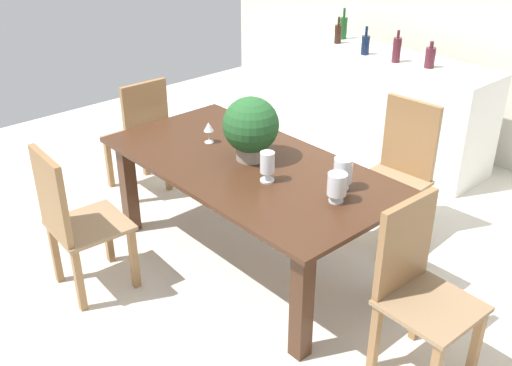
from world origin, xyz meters
The scene contains 18 objects.
ground_plane centered at (0.00, 0.00, 0.00)m, with size 7.04×7.04×0.00m, color silver.
back_wall centered at (0.00, 2.60, 1.30)m, with size 6.40×0.10×2.60m, color beige.
dining_table centered at (0.00, -0.12, 0.62)m, with size 2.00×1.03×0.74m.
chair_far_right centered at (0.44, 0.92, 0.55)m, with size 0.48×0.50×1.01m.
chair_head_end centered at (-1.31, -0.12, 0.54)m, with size 0.45×0.43×0.98m.
chair_foot_end centered at (1.31, -0.11, 0.54)m, with size 0.46×0.46×0.98m.
chair_near_left centered at (-0.46, -1.14, 0.54)m, with size 0.47×0.47×0.99m.
flower_centerpiece centered at (-0.04, -0.06, 0.97)m, with size 0.36×0.36×0.42m.
crystal_vase_left centered at (0.63, 0.06, 0.86)m, with size 0.11×0.11×0.20m.
crystal_vase_center_near centered at (0.26, -0.20, 0.86)m, with size 0.09×0.09×0.19m.
crystal_vase_right centered at (0.71, -0.07, 0.85)m, with size 0.11×0.11×0.17m.
wine_glass centered at (-0.43, -0.10, 0.85)m, with size 0.07×0.07×0.15m.
kitchen_counter centered at (-0.47, 2.00, 0.47)m, with size 1.91×0.58×0.94m, color silver.
wine_bottle_tall centered at (-0.07, 1.95, 1.03)m, with size 0.08×0.08×0.22m.
wine_bottle_clear centered at (-1.18, 2.14, 1.05)m, with size 0.07×0.07×0.29m.
wine_bottle_green centered at (-0.68, 1.86, 1.03)m, with size 0.07×0.07×0.25m.
wine_bottle_dark centered at (-1.10, 1.97, 1.03)m, with size 0.07×0.07×0.25m.
wine_bottle_amber centered at (-0.35, 1.87, 1.05)m, with size 0.07×0.07×0.27m.
Camera 1 is at (2.60, -2.37, 2.42)m, focal length 41.93 mm.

